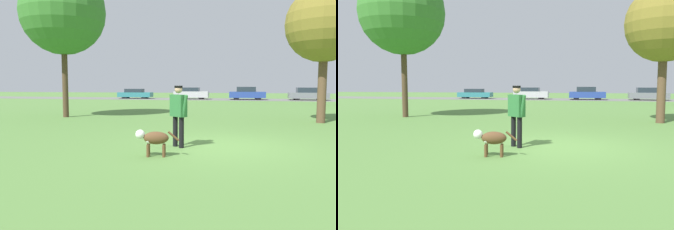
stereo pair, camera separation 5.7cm
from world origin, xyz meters
TOP-DOWN VIEW (x-y plane):
  - ground_plane at (0.00, 0.00)m, footprint 120.00×120.00m
  - far_road_strip at (0.00, 29.14)m, footprint 120.00×6.00m
  - person at (-1.06, -0.29)m, footprint 0.61×0.56m
  - dog at (-1.41, -1.53)m, footprint 1.01×0.38m
  - frisbee at (-1.83, 0.78)m, footprint 0.27×0.27m
  - tree_near_right at (3.95, 6.48)m, footprint 3.22×3.22m
  - tree_near_left at (-8.14, 6.48)m, footprint 4.21×4.21m
  - parked_car_teal at (-11.88, 29.44)m, footprint 4.10×1.89m
  - parked_car_silver at (-4.96, 29.10)m, footprint 3.95×1.77m
  - parked_car_blue at (1.31, 28.78)m, footprint 3.95×1.94m
  - parked_car_grey at (7.74, 29.10)m, footprint 4.05×1.96m

SIDE VIEW (x-z plane):
  - ground_plane at x=0.00m, z-range 0.00..0.00m
  - far_road_strip at x=0.00m, z-range 0.00..0.01m
  - frisbee at x=-1.83m, z-range 0.00..0.02m
  - dog at x=-1.41m, z-range 0.11..0.72m
  - parked_car_teal at x=-11.88m, z-range 0.00..1.18m
  - parked_car_grey at x=7.74m, z-range -0.02..1.34m
  - parked_car_silver at x=-4.96m, z-range -0.01..1.35m
  - parked_car_blue at x=1.31m, z-range -0.01..1.42m
  - person at x=-1.06m, z-range 0.15..1.77m
  - tree_near_right at x=3.95m, z-range 1.27..7.09m
  - tree_near_left at x=-8.14m, z-range 1.56..8.91m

